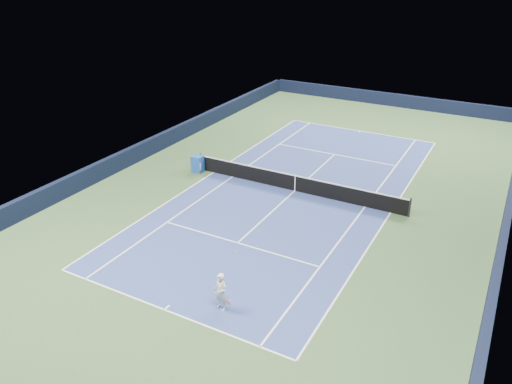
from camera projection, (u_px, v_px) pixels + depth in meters
The scene contains 19 objects.
ground at pixel (295, 191), 28.32m from camera, with size 40.00×40.00×0.00m, color #34502C.
wall_far at pixel (389, 99), 43.75m from camera, with size 22.00×0.35×1.10m, color black.
wall_right at pixel (505, 228), 23.42m from camera, with size 0.35×40.00×1.10m, color black.
wall_left at pixel (145, 149), 32.74m from camera, with size 0.35×40.00×1.10m, color black.
court_surface at pixel (295, 191), 28.32m from camera, with size 10.97×23.77×0.01m, color navy.
baseline_far at pixel (360, 131), 37.71m from camera, with size 10.97×0.08×0.00m, color white.
baseline_near at pixel (164, 310), 18.92m from camera, with size 10.97×0.08×0.00m, color white.
sideline_doubles_right at pixel (391, 213), 25.95m from camera, with size 0.08×23.77×0.00m, color white.
sideline_doubles_left at pixel (214, 172), 30.68m from camera, with size 0.08×23.77×0.00m, color white.
sideline_singles_right at pixel (365, 207), 26.54m from camera, with size 0.08×23.77×0.00m, color white.
sideline_singles_left at pixel (233, 177), 30.09m from camera, with size 0.08×23.77×0.00m, color white.
service_line_far at pixel (335, 154), 33.37m from camera, with size 8.23×0.08×0.00m, color white.
service_line_near at pixel (238, 243), 23.26m from camera, with size 8.23×0.08×0.00m, color white.
center_service_line at pixel (295, 191), 28.32m from camera, with size 0.08×12.80×0.00m, color white.
center_mark_far at pixel (360, 132), 37.59m from camera, with size 0.08×0.30×0.00m, color white.
center_mark_near at pixel (167, 307), 19.04m from camera, with size 0.08×0.30×0.00m, color white.
tennis_net at pixel (295, 183), 28.10m from camera, with size 12.90×0.10×1.07m.
sponsor_cube at pixel (198, 164), 30.57m from camera, with size 0.66×0.59×1.03m.
tennis_player at pixel (221, 292), 18.63m from camera, with size 0.78×1.28×2.08m.
Camera 1 is at (10.28, -23.46, 12.28)m, focal length 35.00 mm.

